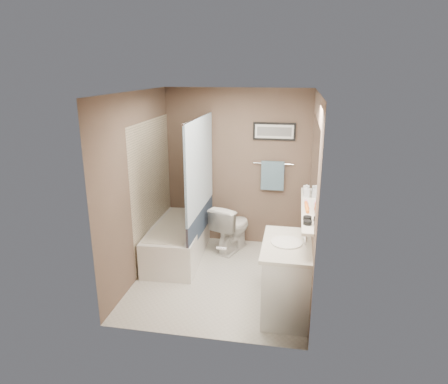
% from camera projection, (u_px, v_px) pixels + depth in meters
% --- Properties ---
extents(ground, '(2.50, 2.50, 0.00)m').
position_uv_depth(ground, '(222.00, 278.00, 5.29)').
color(ground, beige).
rests_on(ground, ground).
extents(ceiling, '(2.20, 2.50, 0.04)m').
position_uv_depth(ceiling, '(222.00, 94.00, 4.59)').
color(ceiling, silver).
rests_on(ceiling, wall_back).
extents(wall_back, '(2.20, 0.04, 2.40)m').
position_uv_depth(wall_back, '(237.00, 168.00, 6.09)').
color(wall_back, brown).
rests_on(wall_back, ground).
extents(wall_front, '(2.20, 0.04, 2.40)m').
position_uv_depth(wall_front, '(198.00, 229.00, 3.78)').
color(wall_front, brown).
rests_on(wall_front, ground).
extents(wall_left, '(0.04, 2.50, 2.40)m').
position_uv_depth(wall_left, '(139.00, 187.00, 5.13)').
color(wall_left, brown).
rests_on(wall_left, ground).
extents(wall_right, '(0.04, 2.50, 2.40)m').
position_uv_depth(wall_right, '(311.00, 196.00, 4.75)').
color(wall_right, brown).
rests_on(wall_right, ground).
extents(tile_surround, '(0.02, 1.55, 2.00)m').
position_uv_depth(tile_surround, '(153.00, 191.00, 5.66)').
color(tile_surround, '#C2B093').
rests_on(tile_surround, wall_left).
extents(curtain_rod, '(0.02, 1.55, 0.02)m').
position_uv_depth(curtain_rod, '(199.00, 117.00, 5.23)').
color(curtain_rod, silver).
rests_on(curtain_rod, wall_left).
extents(curtain_upper, '(0.03, 1.45, 1.28)m').
position_uv_depth(curtain_upper, '(200.00, 165.00, 5.42)').
color(curtain_upper, white).
rests_on(curtain_upper, curtain_rod).
extents(curtain_lower, '(0.03, 1.45, 0.36)m').
position_uv_depth(curtain_lower, '(201.00, 222.00, 5.66)').
color(curtain_lower, '#27364A').
rests_on(curtain_lower, curtain_rod).
extents(mirror, '(0.02, 1.60, 1.00)m').
position_uv_depth(mirror, '(314.00, 165.00, 4.49)').
color(mirror, silver).
rests_on(mirror, wall_right).
extents(shelf, '(0.12, 1.60, 0.03)m').
position_uv_depth(shelf, '(307.00, 208.00, 4.65)').
color(shelf, silver).
rests_on(shelf, wall_right).
extents(towel_bar, '(0.60, 0.02, 0.02)m').
position_uv_depth(towel_bar, '(273.00, 164.00, 5.96)').
color(towel_bar, silver).
rests_on(towel_bar, wall_back).
extents(towel, '(0.34, 0.05, 0.44)m').
position_uv_depth(towel, '(273.00, 176.00, 5.99)').
color(towel, '#7EA6B7').
rests_on(towel, towel_bar).
extents(art_frame, '(0.62, 0.02, 0.26)m').
position_uv_depth(art_frame, '(274.00, 131.00, 5.83)').
color(art_frame, black).
rests_on(art_frame, wall_back).
extents(art_mat, '(0.56, 0.00, 0.20)m').
position_uv_depth(art_mat, '(274.00, 132.00, 5.82)').
color(art_mat, white).
rests_on(art_mat, art_frame).
extents(art_image, '(0.50, 0.00, 0.13)m').
position_uv_depth(art_image, '(274.00, 132.00, 5.81)').
color(art_image, '#595959').
rests_on(art_image, art_mat).
extents(door, '(0.80, 0.02, 2.00)m').
position_uv_depth(door, '(255.00, 254.00, 3.74)').
color(door, silver).
rests_on(door, wall_front).
extents(door_handle, '(0.10, 0.02, 0.02)m').
position_uv_depth(door_handle, '(221.00, 248.00, 3.84)').
color(door_handle, silver).
rests_on(door_handle, door).
extents(bathtub, '(0.78, 1.54, 0.50)m').
position_uv_depth(bathtub, '(178.00, 241.00, 5.82)').
color(bathtub, white).
rests_on(bathtub, ground).
extents(tub_rim, '(0.56, 1.36, 0.02)m').
position_uv_depth(tub_rim, '(177.00, 225.00, 5.74)').
color(tub_rim, beige).
rests_on(tub_rim, bathtub).
extents(toilet, '(0.64, 0.82, 0.73)m').
position_uv_depth(toilet, '(232.00, 227.00, 6.03)').
color(toilet, white).
rests_on(toilet, ground).
extents(vanity, '(0.51, 0.90, 0.80)m').
position_uv_depth(vanity, '(286.00, 279.00, 4.47)').
color(vanity, silver).
rests_on(vanity, ground).
extents(countertop, '(0.54, 0.96, 0.04)m').
position_uv_depth(countertop, '(287.00, 245.00, 4.34)').
color(countertop, beige).
rests_on(countertop, vanity).
extents(sink_basin, '(0.34, 0.34, 0.01)m').
position_uv_depth(sink_basin, '(287.00, 242.00, 4.34)').
color(sink_basin, white).
rests_on(sink_basin, countertop).
extents(faucet_spout, '(0.02, 0.02, 0.10)m').
position_uv_depth(faucet_spout, '(305.00, 240.00, 4.29)').
color(faucet_spout, silver).
rests_on(faucet_spout, countertop).
extents(faucet_knob, '(0.05, 0.05, 0.05)m').
position_uv_depth(faucet_knob, '(305.00, 238.00, 4.39)').
color(faucet_knob, silver).
rests_on(faucet_knob, countertop).
extents(candle_bowl_near, '(0.09, 0.09, 0.04)m').
position_uv_depth(candle_bowl_near, '(308.00, 223.00, 4.12)').
color(candle_bowl_near, black).
rests_on(candle_bowl_near, shelf).
extents(candle_bowl_far, '(0.09, 0.09, 0.04)m').
position_uv_depth(candle_bowl_far, '(307.00, 218.00, 4.24)').
color(candle_bowl_far, black).
rests_on(candle_bowl_far, shelf).
extents(hair_brush_front, '(0.05, 0.22, 0.04)m').
position_uv_depth(hair_brush_front, '(307.00, 209.00, 4.53)').
color(hair_brush_front, orange).
rests_on(hair_brush_front, shelf).
extents(hair_brush_back, '(0.06, 0.22, 0.04)m').
position_uv_depth(hair_brush_back, '(307.00, 206.00, 4.63)').
color(hair_brush_back, orange).
rests_on(hair_brush_back, shelf).
extents(pink_comb, '(0.05, 0.16, 0.01)m').
position_uv_depth(pink_comb, '(306.00, 202.00, 4.82)').
color(pink_comb, pink).
rests_on(pink_comb, shelf).
extents(glass_jar, '(0.08, 0.08, 0.10)m').
position_uv_depth(glass_jar, '(306.00, 189.00, 5.15)').
color(glass_jar, silver).
rests_on(glass_jar, shelf).
extents(soap_bottle, '(0.08, 0.08, 0.16)m').
position_uv_depth(soap_bottle, '(307.00, 191.00, 5.00)').
color(soap_bottle, '#999999').
rests_on(soap_bottle, shelf).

